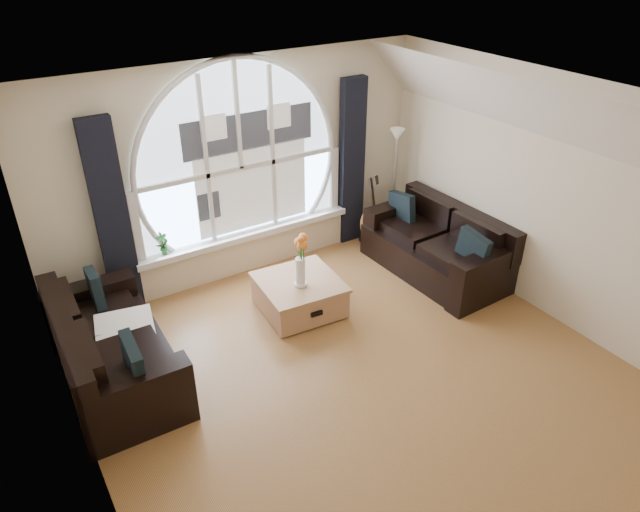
% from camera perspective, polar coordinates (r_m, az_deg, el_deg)
% --- Properties ---
extents(ground, '(5.00, 5.50, 0.01)m').
position_cam_1_polar(ground, '(5.88, 4.81, -12.69)').
color(ground, brown).
rests_on(ground, ground).
extents(ceiling, '(5.00, 5.50, 0.01)m').
position_cam_1_polar(ceiling, '(4.50, 6.30, 13.39)').
color(ceiling, silver).
rests_on(ceiling, ground).
extents(wall_back, '(5.00, 0.01, 2.70)m').
position_cam_1_polar(wall_back, '(7.19, -7.98, 8.37)').
color(wall_back, beige).
rests_on(wall_back, ground).
extents(wall_left, '(0.01, 5.50, 2.70)m').
position_cam_1_polar(wall_left, '(4.28, -22.83, -10.69)').
color(wall_left, beige).
rests_on(wall_left, ground).
extents(wall_right, '(0.01, 5.50, 2.70)m').
position_cam_1_polar(wall_right, '(6.73, 22.75, 4.67)').
color(wall_right, beige).
rests_on(wall_right, ground).
extents(attic_slope, '(0.92, 5.50, 0.72)m').
position_cam_1_polar(attic_slope, '(6.16, 22.89, 12.47)').
color(attic_slope, silver).
rests_on(attic_slope, ground).
extents(arched_window, '(2.60, 0.06, 2.15)m').
position_cam_1_polar(arched_window, '(7.07, -8.03, 10.37)').
color(arched_window, silver).
rests_on(arched_window, wall_back).
extents(window_sill, '(2.90, 0.22, 0.08)m').
position_cam_1_polar(window_sill, '(7.46, -7.20, 2.14)').
color(window_sill, white).
rests_on(window_sill, wall_back).
extents(window_frame, '(2.76, 0.08, 2.15)m').
position_cam_1_polar(window_frame, '(7.04, -7.93, 10.30)').
color(window_frame, white).
rests_on(window_frame, wall_back).
extents(neighbor_house, '(1.70, 0.02, 1.50)m').
position_cam_1_polar(neighbor_house, '(7.15, -6.81, 9.63)').
color(neighbor_house, silver).
rests_on(neighbor_house, wall_back).
extents(curtain_left, '(0.35, 0.12, 2.30)m').
position_cam_1_polar(curtain_left, '(6.73, -19.81, 3.35)').
color(curtain_left, black).
rests_on(curtain_left, ground).
extents(curtain_right, '(0.35, 0.12, 2.30)m').
position_cam_1_polar(curtain_right, '(7.91, 3.16, 9.11)').
color(curtain_right, black).
rests_on(curtain_right, ground).
extents(sofa_left, '(1.00, 1.94, 0.85)m').
position_cam_1_polar(sofa_left, '(6.04, -19.80, -8.39)').
color(sofa_left, black).
rests_on(sofa_left, ground).
extents(sofa_right, '(1.01, 1.93, 0.85)m').
position_cam_1_polar(sofa_right, '(7.53, 11.37, 1.10)').
color(sofa_right, black).
rests_on(sofa_right, ground).
extents(coffee_chest, '(0.97, 0.97, 0.44)m').
position_cam_1_polar(coffee_chest, '(6.75, -2.06, -3.75)').
color(coffee_chest, '#A5754F').
rests_on(coffee_chest, ground).
extents(throw_blanket, '(0.65, 0.65, 0.10)m').
position_cam_1_polar(throw_blanket, '(6.04, -18.67, -6.93)').
color(throw_blanket, silver).
rests_on(throw_blanket, sofa_left).
extents(vase_flowers, '(0.24, 0.24, 0.70)m').
position_cam_1_polar(vase_flowers, '(6.37, -1.99, 0.05)').
color(vase_flowers, white).
rests_on(vase_flowers, coffee_chest).
extents(floor_lamp, '(0.24, 0.24, 1.60)m').
position_cam_1_polar(floor_lamp, '(8.17, 7.29, 6.99)').
color(floor_lamp, '#B2B2B2').
rests_on(floor_lamp, ground).
extents(guitar, '(0.41, 0.32, 1.06)m').
position_cam_1_polar(guitar, '(8.05, 4.94, 4.64)').
color(guitar, '#98642E').
rests_on(guitar, ground).
extents(potted_plant, '(0.18, 0.15, 0.29)m').
position_cam_1_polar(potted_plant, '(7.05, -15.26, 1.19)').
color(potted_plant, '#1E6023').
rests_on(potted_plant, window_sill).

